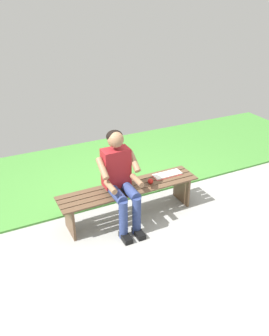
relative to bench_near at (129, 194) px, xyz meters
name	(u,v)px	position (x,y,z in m)	size (l,w,h in m)	color
ground_plane	(66,300)	(1.19, 1.00, -0.37)	(10.00, 7.00, 0.04)	#9E9E99
grass_strip	(92,169)	(0.00, -1.48, -0.34)	(9.00, 2.24, 0.03)	#478C38
bench_near	(129,194)	(0.00, 0.00, 0.00)	(1.90, 0.43, 0.45)	brown
person_seated	(120,177)	(0.17, 0.10, 0.34)	(0.50, 0.69, 1.26)	maroon
apple	(151,181)	(-0.29, 0.04, 0.14)	(0.08, 0.08, 0.08)	red
book_open	(167,175)	(-0.61, -0.06, 0.11)	(0.41, 0.16, 0.02)	white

